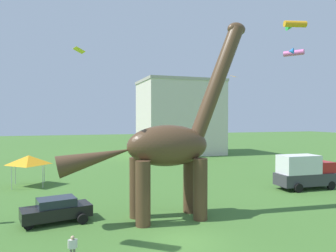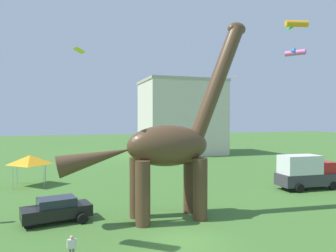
% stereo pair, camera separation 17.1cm
% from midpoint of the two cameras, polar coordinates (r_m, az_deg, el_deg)
% --- Properties ---
extents(ground_plane, '(240.00, 240.00, 0.00)m').
position_cam_midpoint_polar(ground_plane, '(18.23, 3.22, -19.82)').
color(ground_plane, '#42702D').
extents(dinosaur_sculpture, '(12.74, 2.70, 13.32)m').
position_cam_midpoint_polar(dinosaur_sculpture, '(20.85, 0.07, -3.53)').
color(dinosaur_sculpture, '#513823').
rests_on(dinosaur_sculpture, ground_plane).
extents(parked_sedan_left, '(4.47, 2.60, 1.55)m').
position_cam_midpoint_polar(parked_sedan_left, '(22.06, -19.11, -13.93)').
color(parked_sedan_left, black).
rests_on(parked_sedan_left, ground_plane).
extents(parked_box_truck, '(5.70, 2.40, 3.20)m').
position_cam_midpoint_polar(parked_box_truck, '(32.66, 23.58, -7.49)').
color(parked_box_truck, '#38383D').
rests_on(parked_box_truck, ground_plane).
extents(person_watching_child, '(0.44, 0.19, 1.18)m').
position_cam_midpoint_polar(person_watching_child, '(16.29, -16.56, -19.81)').
color(person_watching_child, '#6B6056').
rests_on(person_watching_child, ground_plane).
extents(festival_canopy_tent, '(3.15, 3.15, 3.00)m').
position_cam_midpoint_polar(festival_canopy_tent, '(34.17, -23.36, -5.59)').
color(festival_canopy_tent, '#B2B2B7').
rests_on(festival_canopy_tent, ground_plane).
extents(kite_mid_right, '(1.19, 1.08, 0.25)m').
position_cam_midpoint_polar(kite_mid_right, '(46.53, 12.05, 8.70)').
color(kite_mid_right, orange).
extents(kite_apex, '(2.51, 2.39, 0.71)m').
position_cam_midpoint_polar(kite_apex, '(43.09, 21.86, 12.14)').
color(kite_apex, pink).
extents(kite_mid_left, '(0.73, 0.92, 0.27)m').
position_cam_midpoint_polar(kite_mid_left, '(20.68, -15.41, 12.93)').
color(kite_mid_left, yellow).
extents(kite_far_left, '(2.49, 2.30, 0.71)m').
position_cam_midpoint_polar(kite_far_left, '(38.53, 21.97, 16.51)').
color(kite_far_left, orange).
extents(background_building_block, '(14.65, 11.43, 13.82)m').
position_cam_midpoint_polar(background_building_block, '(60.19, 2.49, 1.61)').
color(background_building_block, beige).
rests_on(background_building_block, ground_plane).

